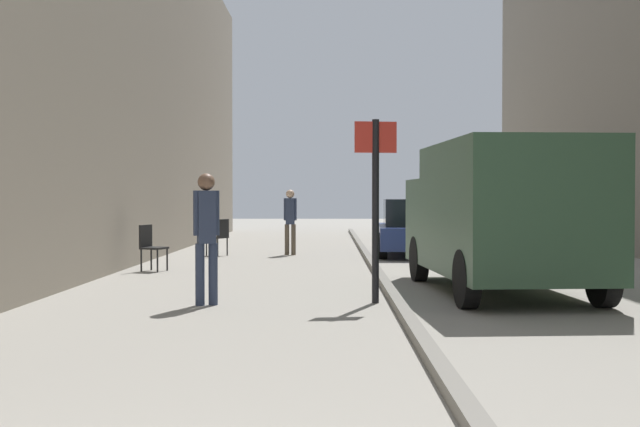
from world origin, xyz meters
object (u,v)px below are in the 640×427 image
parked_car (414,228)px  pedestrian_main_foreground (290,217)px  street_sign_post (376,194)px  cafe_chair_by_doorway (219,235)px  cafe_chair_near_window (150,244)px  delivery_van (500,213)px  pedestrian_mid_block (206,229)px

parked_car → pedestrian_main_foreground: bearing=-175.9°
pedestrian_main_foreground → street_sign_post: street_sign_post is taller
pedestrian_main_foreground → parked_car: pedestrian_main_foreground is taller
pedestrian_main_foreground → cafe_chair_by_doorway: bearing=12.1°
street_sign_post → cafe_chair_near_window: (-4.29, 4.71, -1.00)m
delivery_van → street_sign_post: 2.36m
delivery_van → cafe_chair_near_window: size_ratio=5.46×
pedestrian_main_foreground → cafe_chair_near_window: bearing=61.1°
pedestrian_main_foreground → cafe_chair_near_window: (-2.62, -4.45, -0.43)m
parked_car → street_sign_post: 9.40m
parked_car → cafe_chair_by_doorway: 5.03m
pedestrian_mid_block → street_sign_post: (2.36, 0.26, 0.49)m
pedestrian_mid_block → parked_car: 10.27m
cafe_chair_by_doorway → street_sign_post: bearing=-126.3°
delivery_van → cafe_chair_by_doorway: (-5.48, 7.65, -0.70)m
delivery_van → parked_car: size_ratio=1.20×
parked_car → cafe_chair_near_window: 7.38m
pedestrian_mid_block → cafe_chair_near_window: pedestrian_mid_block is taller
pedestrian_mid_block → street_sign_post: 2.42m
parked_car → street_sign_post: size_ratio=1.65×
cafe_chair_by_doorway → delivery_van: bearing=-112.0°
pedestrian_main_foreground → delivery_van: delivery_van is taller
pedestrian_mid_block → parked_car: bearing=49.8°
pedestrian_main_foreground → cafe_chair_near_window: size_ratio=1.80×
street_sign_post → pedestrian_mid_block: bearing=-1.1°
delivery_van → parked_car: delivery_van is taller
street_sign_post → cafe_chair_by_doorway: bearing=-75.9°
street_sign_post → cafe_chair_by_doorway: street_sign_post is taller
parked_car → cafe_chair_near_window: parked_car is taller
pedestrian_main_foreground → cafe_chair_by_doorway: size_ratio=1.80×
street_sign_post → cafe_chair_near_window: street_sign_post is taller
delivery_van → street_sign_post: bearing=-153.6°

